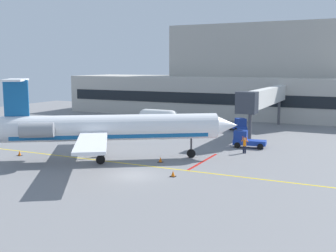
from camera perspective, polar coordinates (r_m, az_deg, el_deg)
ground at (r=37.98m, az=-4.66°, el=-6.71°), size 120.00×120.00×0.11m
terminal_building at (r=82.18m, az=12.56°, el=5.66°), size 77.94×16.13×17.55m
jet_bridge_west at (r=61.18m, az=13.00°, el=3.76°), size 2.40×22.69×6.56m
regional_jet at (r=43.50m, az=-8.40°, el=-0.26°), size 24.15×19.89×8.40m
baggage_tug at (r=63.15m, az=9.59°, el=0.10°), size 3.46×3.90×2.03m
pushback_tractor at (r=50.97m, az=10.56°, el=-1.85°), size 3.99×2.18×2.02m
belt_loader at (r=57.98m, az=-0.66°, el=-0.45°), size 3.71×3.06×2.14m
fuel_tank at (r=68.81m, az=-1.31°, el=1.32°), size 7.06×2.41×2.58m
marshaller at (r=47.60m, az=10.34°, el=-2.51°), size 0.83×0.34×1.89m
safety_cone_alpha at (r=37.25m, az=0.68°, el=-6.51°), size 0.47×0.47×0.55m
safety_cone_bravo at (r=48.45m, az=-19.49°, el=-3.53°), size 0.47×0.47×0.55m
safety_cone_charlie at (r=42.62m, az=-1.03°, el=-4.62°), size 0.47×0.47×0.55m
safety_cone_delta at (r=49.13m, az=-9.06°, el=-3.00°), size 0.47×0.47×0.55m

